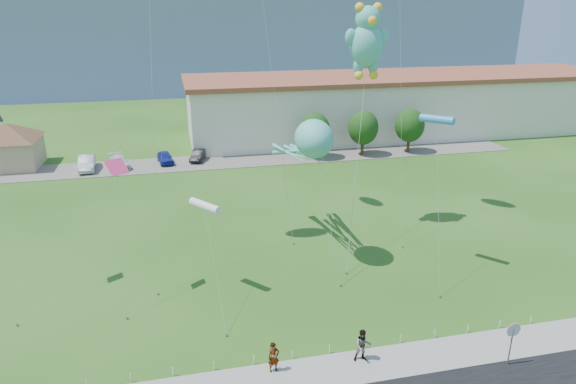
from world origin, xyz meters
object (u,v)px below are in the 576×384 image
at_px(pavilion, 8,141).
at_px(teddy_bear_kite, 367,39).
at_px(pedestrian_left, 274,357).
at_px(parked_car_silver, 87,163).
at_px(parked_car_white, 119,162).
at_px(parked_car_black, 198,155).
at_px(stop_sign, 513,334).
at_px(warehouse, 405,104).
at_px(parked_car_blue, 165,157).
at_px(pedestrian_right, 363,346).
at_px(octopus_kite, 308,146).

relative_size(pavilion, teddy_bear_kite, 0.53).
height_order(pedestrian_left, teddy_bear_kite, teddy_bear_kite).
distance_m(pavilion, parked_car_silver, 9.10).
relative_size(parked_car_white, parked_car_black, 1.17).
height_order(stop_sign, parked_car_black, stop_sign).
bearing_deg(stop_sign, parked_car_silver, 122.69).
bearing_deg(parked_car_silver, pedestrian_left, -73.76).
xyz_separation_m(pavilion, warehouse, (50.00, 6.00, 1.10)).
xyz_separation_m(pavilion, teddy_bear_kite, (32.33, -23.55, 11.73)).
bearing_deg(parked_car_blue, parked_car_silver, 176.04).
bearing_deg(parked_car_blue, warehouse, 4.96).
xyz_separation_m(warehouse, parked_car_blue, (-33.28, -8.23, -3.42)).
relative_size(pedestrian_left, parked_car_black, 0.43).
distance_m(pavilion, parked_car_black, 20.70).
bearing_deg(parked_car_black, pedestrian_right, -64.85).
xyz_separation_m(parked_car_silver, parked_car_black, (12.15, 0.96, -0.16)).
relative_size(parked_car_black, teddy_bear_kite, 0.21).
bearing_deg(parked_car_silver, parked_car_black, 0.73).
bearing_deg(parked_car_black, octopus_kite, -59.71).
distance_m(warehouse, parked_car_silver, 42.76).
bearing_deg(parked_car_silver, pedestrian_right, -67.97).
bearing_deg(stop_sign, teddy_bear_kite, 93.60).
xyz_separation_m(pavilion, parked_car_blue, (16.72, -2.23, -2.32)).
bearing_deg(pedestrian_right, teddy_bear_kite, 77.77).
bearing_deg(warehouse, pedestrian_right, -116.98).
bearing_deg(parked_car_black, stop_sign, -55.70).
distance_m(pedestrian_left, parked_car_silver, 39.55).
bearing_deg(pedestrian_right, stop_sign, -7.51).
xyz_separation_m(parked_car_blue, octopus_kite, (10.10, -25.37, 7.35)).
xyz_separation_m(pedestrian_left, teddy_bear_kite, (10.46, 16.57, 13.85)).
relative_size(pedestrian_right, teddy_bear_kite, 0.10).
relative_size(pavilion, warehouse, 0.15).
relative_size(pedestrian_right, parked_car_blue, 0.47).
bearing_deg(warehouse, teddy_bear_kite, -120.88).
distance_m(pedestrian_right, parked_car_silver, 41.52).
relative_size(stop_sign, parked_car_blue, 0.66).
distance_m(pedestrian_left, teddy_bear_kite, 24.00).
bearing_deg(parked_car_black, parked_car_silver, -159.14).
bearing_deg(warehouse, pedestrian_left, -121.38).
relative_size(parked_car_silver, octopus_kite, 0.41).
bearing_deg(teddy_bear_kite, parked_car_silver, 139.39).
xyz_separation_m(pedestrian_right, parked_car_silver, (-18.09, 37.38, -0.16)).
height_order(stop_sign, pedestrian_left, stop_sign).
xyz_separation_m(pavilion, pedestrian_left, (21.86, -40.13, -2.12)).
height_order(warehouse, pedestrian_right, warehouse).
relative_size(parked_car_black, octopus_kite, 0.33).
xyz_separation_m(stop_sign, parked_car_silver, (-25.18, 39.24, -1.04)).
relative_size(pavilion, parked_car_black, 2.49).
xyz_separation_m(pavilion, octopus_kite, (26.83, -27.61, 5.03)).
bearing_deg(warehouse, parked_car_blue, -166.10).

